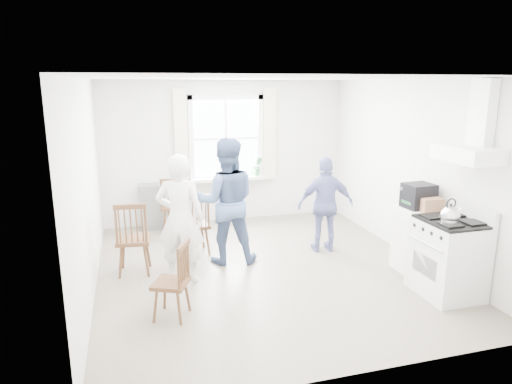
% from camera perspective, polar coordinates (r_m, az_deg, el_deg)
% --- Properties ---
extents(room_shell, '(4.62, 5.12, 2.64)m').
position_cam_1_polar(room_shell, '(6.09, 1.18, 1.74)').
color(room_shell, '#796D5D').
rests_on(room_shell, ground).
extents(window_assembly, '(1.88, 0.24, 1.70)m').
position_cam_1_polar(window_assembly, '(8.41, -3.73, 6.08)').
color(window_assembly, white).
rests_on(window_assembly, room_shell).
extents(range_hood, '(0.45, 0.76, 0.94)m').
position_cam_1_polar(range_hood, '(5.83, 25.40, 5.90)').
color(range_hood, white).
rests_on(range_hood, room_shell).
extents(shelf_unit, '(0.40, 0.30, 0.80)m').
position_cam_1_polar(shelf_unit, '(8.32, -12.91, -1.78)').
color(shelf_unit, slate).
rests_on(shelf_unit, ground).
extents(gas_stove, '(0.68, 0.76, 1.12)m').
position_cam_1_polar(gas_stove, '(6.05, 22.89, -7.49)').
color(gas_stove, silver).
rests_on(gas_stove, ground).
extents(kettle, '(0.22, 0.22, 0.31)m').
position_cam_1_polar(kettle, '(5.71, 23.09, -2.70)').
color(kettle, silver).
rests_on(kettle, gas_stove).
extents(low_cabinet, '(0.50, 0.55, 0.90)m').
position_cam_1_polar(low_cabinet, '(6.62, 19.59, -5.73)').
color(low_cabinet, white).
rests_on(low_cabinet, ground).
extents(stereo_stack, '(0.39, 0.35, 0.33)m').
position_cam_1_polar(stereo_stack, '(6.49, 19.65, -0.46)').
color(stereo_stack, black).
rests_on(stereo_stack, low_cabinet).
extents(cardboard_box, '(0.30, 0.23, 0.18)m').
position_cam_1_polar(cardboard_box, '(6.38, 21.01, -1.49)').
color(cardboard_box, '#9F6E4D').
rests_on(cardboard_box, low_cabinet).
extents(windsor_chair_a, '(0.44, 0.43, 0.96)m').
position_cam_1_polar(windsor_chair_a, '(6.84, -7.50, -3.24)').
color(windsor_chair_a, '#472A16').
rests_on(windsor_chair_a, ground).
extents(windsor_chair_b, '(0.48, 0.47, 1.03)m').
position_cam_1_polar(windsor_chair_b, '(6.27, -15.25, -4.78)').
color(windsor_chair_b, '#472A16').
rests_on(windsor_chair_b, ground).
extents(windsor_chair_c, '(0.49, 0.49, 0.88)m').
position_cam_1_polar(windsor_chair_c, '(5.09, -9.64, -9.84)').
color(windsor_chair_c, '#472A16').
rests_on(windsor_chair_c, ground).
extents(person_left, '(0.78, 0.78, 1.69)m').
position_cam_1_polar(person_left, '(5.91, -9.45, -3.35)').
color(person_left, white).
rests_on(person_left, ground).
extents(person_mid, '(1.01, 1.01, 1.80)m').
position_cam_1_polar(person_mid, '(6.48, -3.73, -1.19)').
color(person_mid, '#43567C').
rests_on(person_mid, ground).
extents(person_right, '(0.97, 0.97, 1.47)m').
position_cam_1_polar(person_right, '(7.02, 8.70, -1.59)').
color(person_right, navy).
rests_on(person_right, ground).
extents(potted_plant, '(0.20, 0.20, 0.35)m').
position_cam_1_polar(potted_plant, '(8.52, 0.15, 3.24)').
color(potted_plant, '#377B40').
rests_on(potted_plant, window_assembly).
extents(windsor_chair_d, '(0.52, 0.52, 0.99)m').
position_cam_1_polar(windsor_chair_d, '(7.87, -10.28, -0.98)').
color(windsor_chair_d, '#472A16').
rests_on(windsor_chair_d, ground).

